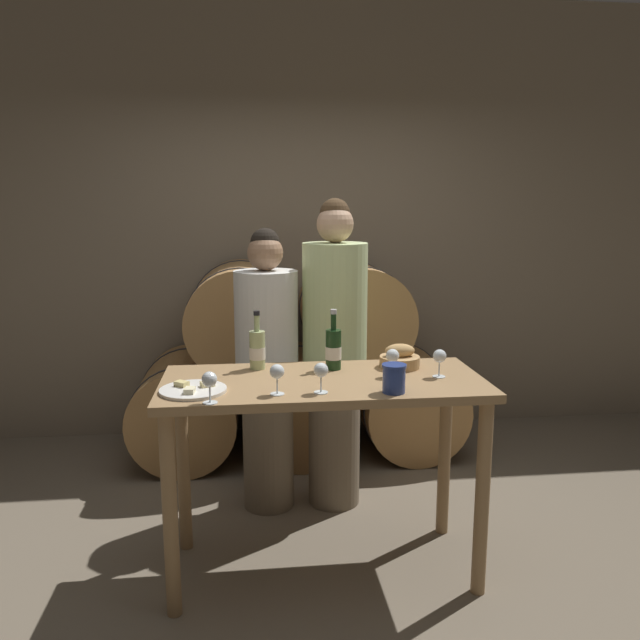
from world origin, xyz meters
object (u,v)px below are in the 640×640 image
Objects in this scene: tasting_table at (323,411)px; blue_crock at (394,377)px; cheese_plate at (193,390)px; bread_basket at (400,359)px; wine_glass_center at (321,371)px; wine_bottle_red at (333,349)px; person_left at (267,370)px; wine_glass_right at (392,357)px; wine_glass_far_left at (209,381)px; person_right at (335,354)px; wine_glass_left at (277,373)px; wine_glass_far_right at (440,357)px; wine_bottle_white at (257,349)px.

tasting_table is 11.94× the size of blue_crock.
bread_basket is at bearing 16.71° from cheese_plate.
wine_bottle_red is at bearing 74.56° from wine_glass_center.
wine_glass_right is (0.56, -0.68, 0.23)m from person_left.
person_left is 0.84m from bread_basket.
cheese_plate is at bearing -155.18° from wine_bottle_red.
person_right is at bearing 56.87° from wine_glass_far_left.
wine_glass_far_right is (0.75, 0.18, 0.00)m from wine_glass_left.
person_left is at bearing 109.10° from tasting_table.
wine_glass_far_right is at bearing -61.31° from person_right.
person_right is at bearing 0.00° from person_left.
wine_glass_left is (-0.22, -0.21, 0.25)m from tasting_table.
wine_glass_far_left is 1.00× the size of wine_glass_left.
wine_bottle_white reaches higher than wine_glass_right.
wine_glass_far_right is at bearing -16.45° from wine_bottle_white.
person_right is at bearing 118.69° from wine_glass_far_right.
tasting_table is 0.83× the size of person_right.
wine_bottle_red is at bearing 147.15° from wine_glass_right.
tasting_table is 0.62m from wine_glass_far_left.
bread_basket is at bearing -39.50° from person_left.
bread_basket is (0.25, -0.52, 0.09)m from person_right.
wine_bottle_red is 0.50m from wine_glass_far_right.
person_left is at bearing 102.78° from wine_glass_center.
wine_bottle_white reaches higher than wine_glass_left.
person_right reaches higher than wine_glass_left.
wine_bottle_red is 2.24× the size of wine_glass_far_left.
tasting_table is at bearing 177.17° from wine_glass_far_right.
person_left reaches higher than cheese_plate.
cheese_plate reaches higher than tasting_table.
wine_bottle_red is at bearing -59.23° from person_left.
person_left reaches higher than wine_bottle_white.
tasting_table is at bearing 43.61° from wine_glass_left.
tasting_table is 0.59m from wine_glass_far_right.
person_right is 14.35× the size of blue_crock.
wine_glass_center is at bearing 10.90° from wine_glass_far_left.
bread_basket is (0.63, -0.52, 0.18)m from person_left.
wine_bottle_white reaches higher than blue_crock.
wine_glass_far_left and wine_glass_far_right have the same top height.
blue_crock is at bearing 4.33° from wine_glass_far_left.
wine_glass_right is (-0.07, -0.16, 0.05)m from bread_basket.
tasting_table is 0.61m from cheese_plate.
bread_basket is 0.69× the size of cheese_plate.
bread_basket is 0.72m from wine_glass_left.
cheese_plate is at bearing -174.77° from wine_glass_far_right.
person_right is at bearing 77.92° from tasting_table.
cheese_plate is (-0.57, -0.13, 0.16)m from tasting_table.
person_right is 6.19× the size of wine_bottle_white.
bread_basket is at bearing -1.19° from wine_bottle_red.
tasting_table is 11.23× the size of wine_glass_far_left.
bread_basket is 1.50× the size of wine_glass_far_left.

